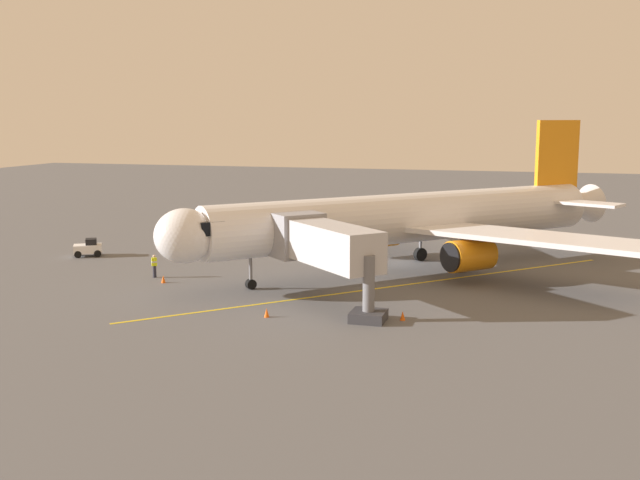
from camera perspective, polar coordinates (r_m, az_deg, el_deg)
The scene contains 9 objects.
ground_plane at distance 62.48m, azimuth 5.91°, elevation -1.67°, with size 220.00×220.00×0.00m, color #565659.
apron_lead_in_line at distance 53.70m, azimuth 5.67°, elevation -3.47°, with size 0.24×40.00×0.01m, color yellow.
airplane at distance 58.99m, azimuth 7.02°, elevation 1.60°, with size 32.99×33.17×11.50m.
jet_bridge at distance 48.46m, azimuth 0.05°, elevation -0.28°, with size 9.55×9.42×5.40m.
ground_crew_marshaller at distance 57.46m, azimuth -12.33°, elevation -1.90°, with size 0.47×0.44×1.71m.
tug_near_nose at distance 67.72m, azimuth -17.01°, elevation -0.58°, with size 2.75×2.49×1.50m.
safety_cone_nose_left at distance 45.38m, azimuth -4.03°, elevation -5.46°, with size 0.32×0.32×0.55m, color #F2590F.
safety_cone_nose_right at distance 55.59m, azimuth -11.69°, elevation -2.89°, with size 0.32×0.32×0.55m, color #F2590F.
safety_cone_wing_port at distance 44.87m, azimuth 6.23°, elevation -5.67°, with size 0.32×0.32×0.55m, color #F2590F.
Camera 1 is at (-10.68, 60.42, 11.78)m, focal length 42.61 mm.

